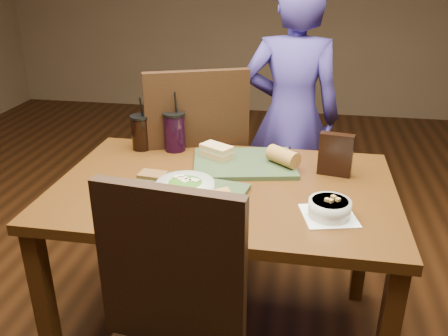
{
  "coord_description": "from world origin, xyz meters",
  "views": [
    {
      "loc": [
        0.28,
        -1.62,
        1.54
      ],
      "look_at": [
        0.0,
        0.0,
        0.82
      ],
      "focal_mm": 38.0,
      "sensor_mm": 36.0,
      "label": 1
    }
  ],
  "objects_px": {
    "dining_table": "(224,205)",
    "soup_bowl": "(330,208)",
    "tray_near": "(183,196)",
    "baguette_far": "(283,157)",
    "cup_berry": "(175,131)",
    "baguette_near": "(210,201)",
    "sandwich_far": "(217,151)",
    "cup_cola": "(141,132)",
    "sandwich_near": "(153,179)",
    "tray_far": "(244,163)",
    "diner": "(291,117)",
    "chip_bag": "(336,155)",
    "salad_bowl": "(185,189)",
    "chair_far": "(204,163)"
  },
  "relations": [
    {
      "from": "dining_table",
      "to": "soup_bowl",
      "type": "xyz_separation_m",
      "value": [
        0.39,
        -0.18,
        0.12
      ]
    },
    {
      "from": "tray_near",
      "to": "baguette_far",
      "type": "bearing_deg",
      "value": 44.83
    },
    {
      "from": "soup_bowl",
      "to": "cup_berry",
      "type": "distance_m",
      "value": 0.84
    },
    {
      "from": "tray_near",
      "to": "baguette_near",
      "type": "bearing_deg",
      "value": -39.8
    },
    {
      "from": "baguette_far",
      "to": "cup_berry",
      "type": "relative_size",
      "value": 0.5
    },
    {
      "from": "sandwich_far",
      "to": "cup_cola",
      "type": "distance_m",
      "value": 0.37
    },
    {
      "from": "dining_table",
      "to": "soup_bowl",
      "type": "distance_m",
      "value": 0.45
    },
    {
      "from": "sandwich_far",
      "to": "sandwich_near",
      "type": "bearing_deg",
      "value": -120.68
    },
    {
      "from": "dining_table",
      "to": "sandwich_far",
      "type": "xyz_separation_m",
      "value": [
        -0.07,
        0.23,
        0.14
      ]
    },
    {
      "from": "tray_far",
      "to": "cup_berry",
      "type": "height_order",
      "value": "cup_berry"
    },
    {
      "from": "diner",
      "to": "cup_cola",
      "type": "distance_m",
      "value": 0.91
    },
    {
      "from": "cup_cola",
      "to": "chip_bag",
      "type": "xyz_separation_m",
      "value": [
        0.86,
        -0.14,
        0.01
      ]
    },
    {
      "from": "tray_far",
      "to": "baguette_near",
      "type": "distance_m",
      "value": 0.45
    },
    {
      "from": "soup_bowl",
      "to": "baguette_near",
      "type": "height_order",
      "value": "baguette_near"
    },
    {
      "from": "tray_far",
      "to": "cup_cola",
      "type": "distance_m",
      "value": 0.5
    },
    {
      "from": "baguette_far",
      "to": "sandwich_near",
      "type": "bearing_deg",
      "value": -149.15
    },
    {
      "from": "sandwich_far",
      "to": "tray_far",
      "type": "bearing_deg",
      "value": -11.5
    },
    {
      "from": "tray_far",
      "to": "chip_bag",
      "type": "xyz_separation_m",
      "value": [
        0.37,
        -0.03,
        0.08
      ]
    },
    {
      "from": "chip_bag",
      "to": "cup_berry",
      "type": "bearing_deg",
      "value": 178.55
    },
    {
      "from": "salad_bowl",
      "to": "chip_bag",
      "type": "distance_m",
      "value": 0.63
    },
    {
      "from": "cup_berry",
      "to": "chip_bag",
      "type": "relative_size",
      "value": 1.58
    },
    {
      "from": "dining_table",
      "to": "diner",
      "type": "xyz_separation_m",
      "value": [
        0.22,
        0.94,
        0.08
      ]
    },
    {
      "from": "tray_far",
      "to": "baguette_near",
      "type": "relative_size",
      "value": 3.07
    },
    {
      "from": "dining_table",
      "to": "chair_far",
      "type": "bearing_deg",
      "value": 110.61
    },
    {
      "from": "diner",
      "to": "baguette_far",
      "type": "xyz_separation_m",
      "value": [
        -0.0,
        -0.74,
        0.06
      ]
    },
    {
      "from": "chair_far",
      "to": "baguette_near",
      "type": "height_order",
      "value": "chair_far"
    },
    {
      "from": "diner",
      "to": "cup_cola",
      "type": "xyz_separation_m",
      "value": [
        -0.65,
        -0.63,
        0.09
      ]
    },
    {
      "from": "sandwich_near",
      "to": "chip_bag",
      "type": "xyz_separation_m",
      "value": [
        0.68,
        0.25,
        0.05
      ]
    },
    {
      "from": "baguette_far",
      "to": "dining_table",
      "type": "bearing_deg",
      "value": -137.08
    },
    {
      "from": "tray_near",
      "to": "baguette_near",
      "type": "relative_size",
      "value": 3.07
    },
    {
      "from": "tray_near",
      "to": "baguette_far",
      "type": "relative_size",
      "value": 3.05
    },
    {
      "from": "salad_bowl",
      "to": "soup_bowl",
      "type": "distance_m",
      "value": 0.5
    },
    {
      "from": "baguette_far",
      "to": "soup_bowl",
      "type": "bearing_deg",
      "value": -64.84
    },
    {
      "from": "tray_near",
      "to": "baguette_far",
      "type": "xyz_separation_m",
      "value": [
        0.34,
        0.34,
        0.04
      ]
    },
    {
      "from": "sandwich_near",
      "to": "baguette_near",
      "type": "height_order",
      "value": "baguette_near"
    },
    {
      "from": "chair_far",
      "to": "dining_table",
      "type": "bearing_deg",
      "value": -69.39
    },
    {
      "from": "tray_near",
      "to": "tray_far",
      "type": "distance_m",
      "value": 0.38
    },
    {
      "from": "salad_bowl",
      "to": "cup_cola",
      "type": "height_order",
      "value": "cup_cola"
    },
    {
      "from": "chip_bag",
      "to": "tray_far",
      "type": "bearing_deg",
      "value": -174.4
    },
    {
      "from": "sandwich_near",
      "to": "baguette_near",
      "type": "bearing_deg",
      "value": -31.74
    },
    {
      "from": "chair_far",
      "to": "sandwich_far",
      "type": "height_order",
      "value": "chair_far"
    },
    {
      "from": "cup_cola",
      "to": "cup_berry",
      "type": "height_order",
      "value": "cup_berry"
    },
    {
      "from": "salad_bowl",
      "to": "chip_bag",
      "type": "bearing_deg",
      "value": 32.16
    },
    {
      "from": "dining_table",
      "to": "chip_bag",
      "type": "bearing_deg",
      "value": 21.84
    },
    {
      "from": "soup_bowl",
      "to": "dining_table",
      "type": "bearing_deg",
      "value": 155.05
    },
    {
      "from": "tray_near",
      "to": "soup_bowl",
      "type": "bearing_deg",
      "value": -4.87
    },
    {
      "from": "baguette_near",
      "to": "chip_bag",
      "type": "height_order",
      "value": "chip_bag"
    },
    {
      "from": "tray_near",
      "to": "sandwich_near",
      "type": "xyz_separation_m",
      "value": [
        -0.13,
        0.06,
        0.03
      ]
    },
    {
      "from": "salad_bowl",
      "to": "soup_bowl",
      "type": "bearing_deg",
      "value": -1.99
    },
    {
      "from": "tray_far",
      "to": "diner",
      "type": "bearing_deg",
      "value": 77.27
    }
  ]
}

